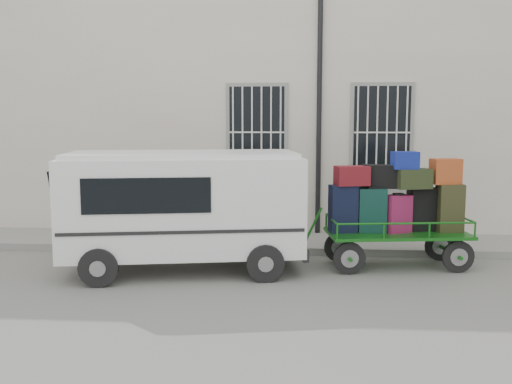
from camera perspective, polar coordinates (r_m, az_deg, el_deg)
The scene contains 5 objects.
ground at distance 9.92m, azimuth 1.15°, elevation -8.18°, with size 80.00×80.00×0.00m, color slate.
building at distance 15.05m, azimuth 2.34°, elevation 8.64°, with size 24.00×5.15×6.00m.
sidewalk at distance 12.03m, azimuth 1.72°, elevation -5.05°, with size 24.00×1.70×0.15m, color gray.
luggage_cart at distance 10.46m, azimuth 13.94°, elevation -1.57°, with size 2.97×1.44×2.08m.
van at distance 9.98m, azimuth -7.31°, elevation -1.13°, with size 4.37×2.45×2.09m.
Camera 1 is at (0.52, -9.54, 2.65)m, focal length 40.00 mm.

